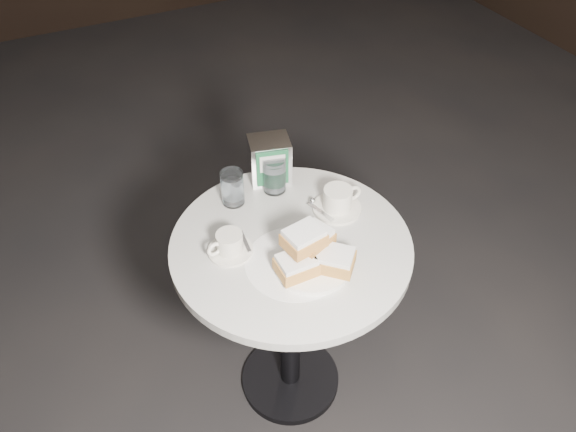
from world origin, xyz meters
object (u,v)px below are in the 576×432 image
(cafe_table, at_px, (291,287))
(napkin_dispenser, at_px, (270,160))
(beignet_plate, at_px, (312,255))
(coffee_cup_left, at_px, (229,244))
(coffee_cup_right, at_px, (338,201))
(water_glass_right, at_px, (274,175))
(water_glass_left, at_px, (233,188))

(cafe_table, xyz_separation_m, napkin_dispenser, (0.07, 0.29, 0.27))
(beignet_plate, bearing_deg, cafe_table, 94.16)
(cafe_table, relative_size, beignet_plate, 2.84)
(coffee_cup_left, bearing_deg, cafe_table, -23.06)
(beignet_plate, relative_size, coffee_cup_left, 1.77)
(coffee_cup_right, bearing_deg, coffee_cup_left, -176.93)
(cafe_table, height_order, coffee_cup_left, coffee_cup_left)
(coffee_cup_right, distance_m, water_glass_right, 0.22)
(cafe_table, height_order, beignet_plate, beignet_plate)
(beignet_plate, bearing_deg, water_glass_left, 104.71)
(cafe_table, distance_m, coffee_cup_right, 0.31)
(cafe_table, distance_m, coffee_cup_left, 0.29)
(coffee_cup_left, bearing_deg, beignet_plate, -50.18)
(coffee_cup_right, height_order, napkin_dispenser, napkin_dispenser)
(coffee_cup_left, xyz_separation_m, water_glass_left, (0.09, 0.19, 0.03))
(water_glass_left, bearing_deg, coffee_cup_right, -31.96)
(beignet_plate, height_order, napkin_dispenser, napkin_dispenser)
(coffee_cup_left, height_order, water_glass_left, water_glass_left)
(cafe_table, distance_m, beignet_plate, 0.27)
(coffee_cup_left, relative_size, napkin_dispenser, 1.00)
(coffee_cup_right, relative_size, napkin_dispenser, 1.08)
(water_glass_left, bearing_deg, coffee_cup_left, -114.51)
(cafe_table, height_order, napkin_dispenser, napkin_dispenser)
(napkin_dispenser, bearing_deg, coffee_cup_right, -47.66)
(cafe_table, bearing_deg, napkin_dispenser, 77.11)
(water_glass_left, height_order, napkin_dispenser, napkin_dispenser)
(napkin_dispenser, bearing_deg, cafe_table, -88.82)
(coffee_cup_left, distance_m, coffee_cup_right, 0.36)
(beignet_plate, xyz_separation_m, water_glass_left, (-0.09, 0.35, 0.00))
(coffee_cup_right, relative_size, water_glass_right, 1.36)
(beignet_plate, relative_size, water_glass_right, 2.22)
(cafe_table, xyz_separation_m, water_glass_left, (-0.08, 0.24, 0.25))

